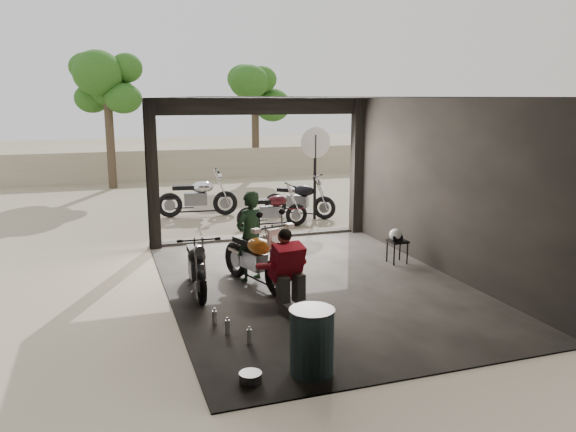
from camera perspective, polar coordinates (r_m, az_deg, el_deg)
ground at (r=9.85m, az=2.72°, el=-7.02°), size 80.00×80.00×0.00m
garage at (r=10.02m, az=1.65°, el=0.87°), size 7.00×7.13×3.20m
boundary_wall at (r=23.08m, az=-10.04°, el=5.20°), size 18.00×0.30×1.20m
tree_left at (r=21.20m, az=-17.99°, el=13.42°), size 2.20×2.20×5.60m
tree_right at (r=23.52m, az=-3.38°, el=12.70°), size 2.20×2.20×5.00m
main_bike at (r=9.61m, az=-3.35°, el=-3.82°), size 1.21×1.91×1.18m
left_bike at (r=9.46m, az=-9.30°, el=-4.68°), size 0.69×1.55×1.03m
outside_bike_a at (r=15.59m, az=-9.19°, el=2.29°), size 1.98×0.99×1.29m
outside_bike_b at (r=14.00m, az=-1.59°, el=0.96°), size 1.63×0.70×1.09m
outside_bike_c at (r=15.23m, az=1.18°, el=2.03°), size 1.84×1.64×1.19m
rider at (r=9.88m, az=-3.90°, el=-2.08°), size 0.70×0.62×1.62m
mechanic at (r=8.49m, az=0.30°, el=-5.81°), size 0.75×0.93×1.22m
stool at (r=11.17m, az=11.05°, el=-2.80°), size 0.34×0.34×0.48m
helmet at (r=11.10m, az=10.87°, el=-1.87°), size 0.32×0.33×0.23m
oil_drum at (r=6.70m, az=2.43°, el=-12.71°), size 0.61×0.61×0.80m
sign_post at (r=14.92m, az=2.78°, el=5.99°), size 0.82×0.08×2.47m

